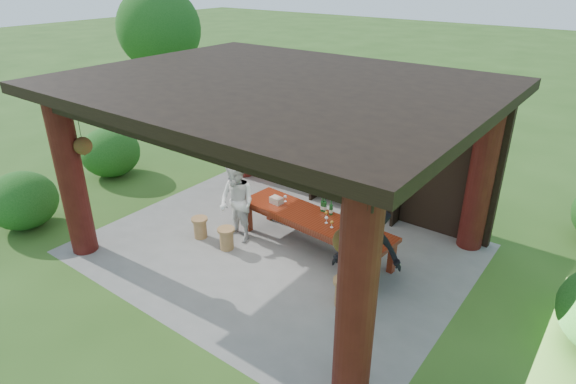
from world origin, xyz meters
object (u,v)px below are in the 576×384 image
Objects in this scene: stool_near_right at (344,291)px; guest_woman at (237,203)px; stool_near_left at (227,238)px; host at (349,206)px; wine_shelf at (354,172)px; tasting_table at (315,223)px; stool_far_left at (200,227)px; guest_man at (367,250)px; napkin_basket at (276,200)px.

guest_woman is at bearing 169.29° from stool_near_right.
stool_near_left is 2.63m from host.
guest_woman reaches higher than host.
wine_shelf is 1.31× the size of guest_woman.
tasting_table reaches higher than stool_near_left.
wine_shelf is at bearing 68.62° from stool_near_left.
stool_far_left is at bearing 178.16° from stool_near_right.
stool_near_left is 0.78m from stool_far_left.
guest_woman is (-1.28, -2.63, -0.14)m from wine_shelf.
wine_shelf is at bearing 57.22° from stool_far_left.
guest_man is (1.81, -2.70, -0.09)m from wine_shelf.
host is 2.35m from guest_woman.
wine_shelf reaches higher than napkin_basket.
stool_near_right is 2.01× the size of napkin_basket.
tasting_table is 7.51× the size of stool_far_left.
host reaches higher than napkin_basket.
stool_near_right is 1.13× the size of stool_far_left.
wine_shelf is 3.68m from stool_near_right.
stool_near_right is at bearing -1.61° from guest_woman.
tasting_table is 6.67× the size of stool_near_right.
host is 1.54m from napkin_basket.
napkin_basket is at bearing 136.61° from guest_man.
stool_far_left is at bearing -122.78° from wine_shelf.
guest_man is at bearing 145.98° from host.
guest_woman is at bearing -157.97° from tasting_table.
host is at bearing 35.69° from stool_far_left.
stool_near_left is 1.32m from napkin_basket.
stool_near_right is at bearing 135.34° from host.
guest_man is at bearing -15.90° from napkin_basket.
wine_shelf is at bearing 73.20° from guest_woman.
tasting_table is at bearing 84.05° from host.
stool_near_left is (-1.48, -1.07, -0.38)m from tasting_table.
stool_far_left is (-0.78, -0.00, -0.01)m from stool_near_left.
tasting_table is (0.28, -2.00, -0.37)m from wine_shelf.
stool_near_left is 1.02× the size of stool_far_left.
napkin_basket is at bearing 178.22° from tasting_table.
wine_shelf is 1.24× the size of guest_man.
stool_far_left is (-2.25, -1.07, -0.39)m from tasting_table.
guest_man is (1.22, -1.48, 0.14)m from host.
stool_near_right is 0.30× the size of guest_woman.
stool_far_left is 1.79× the size of napkin_basket.
stool_near_right is 0.33× the size of host.
guest_man is at bearing -24.39° from tasting_table.
wine_shelf is 0.65× the size of tasting_table.
host reaches higher than tasting_table.
stool_near_left is at bearing -144.16° from tasting_table.
wine_shelf is 4.80× the size of stool_near_left.
tasting_table is at bearing 31.13° from guest_woman.
host is (-1.08, 1.97, 0.50)m from stool_near_right.
host is (1.80, 1.85, 0.53)m from stool_near_left.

